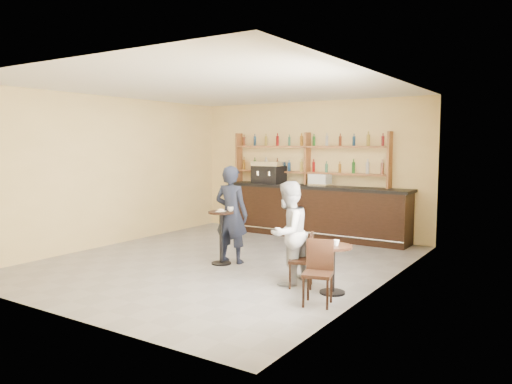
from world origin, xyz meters
The scene contains 23 objects.
floor centered at (0.00, 0.00, 0.00)m, with size 7.00×7.00×0.00m, color gray.
ceiling centered at (0.00, 0.00, 3.20)m, with size 7.00×7.00×0.00m, color white.
wall_back centered at (0.00, 3.50, 1.60)m, with size 7.00×7.00×0.00m, color #FAD98E.
wall_front centered at (0.00, -3.50, 1.60)m, with size 7.00×7.00×0.00m, color #FAD98E.
wall_left centered at (-3.00, 0.00, 1.60)m, with size 7.00×7.00×0.00m, color #FAD98E.
wall_right centered at (3.00, 0.00, 1.60)m, with size 7.00×7.00×0.00m, color #FAD98E.
window_pane centered at (2.99, -1.20, 1.70)m, with size 2.00×2.00×0.00m, color white.
window_frame centered at (2.99, -1.20, 1.70)m, with size 0.04×1.70×2.10m, color black, non-canonical shape.
shelf_unit centered at (0.00, 3.37, 1.81)m, with size 4.00×0.26×1.40m, color brown, non-canonical shape.
liquor_bottles centered at (0.00, 3.37, 1.98)m, with size 3.68×0.10×1.00m, color #8C5919, non-canonical shape.
bar_counter centered at (0.34, 3.15, 0.61)m, with size 4.49×0.88×1.22m, color black, non-canonical shape.
espresso_machine centered at (-0.95, 3.15, 1.49)m, with size 0.76×0.49×0.54m, color black, non-canonical shape.
pastry_case centered at (0.44, 3.15, 1.35)m, with size 0.46×0.37×0.28m, color silver, non-canonical shape.
pedestal_table centered at (0.07, -0.17, 0.48)m, with size 0.47×0.47×0.97m, color black, non-canonical shape.
napkin centered at (0.07, -0.17, 0.97)m, with size 0.16×0.16×0.00m, color white.
donut centered at (0.08, -0.18, 0.99)m, with size 0.12×0.12×0.04m, color #E99E55.
cup_pedestal centered at (0.21, -0.07, 1.01)m, with size 0.11×0.11×0.09m, color white.
man_main centered at (0.16, 0.03, 0.90)m, with size 0.65×0.43×1.79m, color black.
cafe_table centered at (2.53, -0.72, 0.36)m, with size 0.57×0.57×0.72m, color black, non-canonical shape.
cup_cafe centered at (2.58, -0.72, 0.76)m, with size 0.09×0.09×0.09m, color white.
chair_west centered at (1.98, -0.67, 0.42)m, with size 0.36×0.36×0.84m, color black, non-canonical shape.
chair_south centered at (2.58, -1.32, 0.44)m, with size 0.38×0.38×0.88m, color black, non-canonical shape.
patron_second centered at (1.73, -0.63, 0.81)m, with size 0.79×0.61×1.62m, color #939398.
Camera 1 is at (5.48, -7.32, 2.19)m, focal length 35.00 mm.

